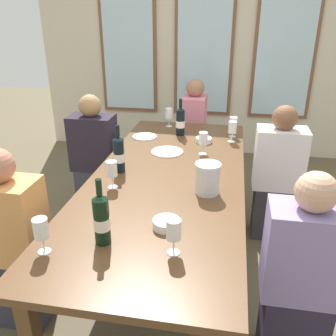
{
  "coord_description": "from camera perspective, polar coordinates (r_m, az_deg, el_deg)",
  "views": [
    {
      "loc": [
        0.39,
        -2.16,
        1.75
      ],
      "look_at": [
        0.0,
        0.0,
        0.79
      ],
      "focal_mm": 38.67,
      "sensor_mm": 36.0,
      "label": 1
    }
  ],
  "objects": [
    {
      "name": "wine_glass_6",
      "position": [
        3.17,
        10.25,
        6.98
      ],
      "size": [
        0.07,
        0.07,
        0.17
      ],
      "color": "white",
      "rests_on": "dining_table"
    },
    {
      "name": "ground_plane",
      "position": [
        2.8,
        -0.0,
        -14.96
      ],
      "size": [
        12.0,
        12.0,
        0.0
      ],
      "primitive_type": "plane",
      "color": "brown"
    },
    {
      "name": "wine_glass_4",
      "position": [
        1.62,
        0.9,
        -9.92
      ],
      "size": [
        0.07,
        0.07,
        0.17
      ],
      "color": "white",
      "rests_on": "dining_table"
    },
    {
      "name": "wine_glass_0",
      "position": [
        3.04,
        10.11,
        6.17
      ],
      "size": [
        0.07,
        0.07,
        0.17
      ],
      "color": "white",
      "rests_on": "dining_table"
    },
    {
      "name": "tasting_bowl_0",
      "position": [
        3.02,
        5.64,
        4.42
      ],
      "size": [
        0.13,
        0.13,
        0.04
      ],
      "primitive_type": "cylinder",
      "color": "white",
      "rests_on": "dining_table"
    },
    {
      "name": "wine_bottle_1",
      "position": [
        1.71,
        -10.44,
        -7.89
      ],
      "size": [
        0.08,
        0.08,
        0.33
      ],
      "color": "black",
      "rests_on": "dining_table"
    },
    {
      "name": "seated_person_3",
      "position": [
        1.98,
        20.1,
        -16.26
      ],
      "size": [
        0.38,
        0.24,
        1.11
      ],
      "color": "#2B2438",
      "rests_on": "ground"
    },
    {
      "name": "wine_glass_1",
      "position": [
        2.22,
        -8.88,
        -0.32
      ],
      "size": [
        0.07,
        0.07,
        0.17
      ],
      "color": "white",
      "rests_on": "dining_table"
    },
    {
      "name": "wine_bottle_2",
      "position": [
        2.44,
        -7.76,
        2.19
      ],
      "size": [
        0.08,
        0.08,
        0.33
      ],
      "color": "black",
      "rests_on": "dining_table"
    },
    {
      "name": "seated_person_0",
      "position": [
        3.28,
        -11.49,
        1.24
      ],
      "size": [
        0.38,
        0.24,
        1.11
      ],
      "color": "#333642",
      "rests_on": "ground"
    },
    {
      "name": "white_plate_1",
      "position": [
        3.15,
        -3.71,
        4.97
      ],
      "size": [
        0.21,
        0.21,
        0.01
      ],
      "primitive_type": "cylinder",
      "color": "white",
      "rests_on": "dining_table"
    },
    {
      "name": "white_plate_0",
      "position": [
        2.8,
        -0.13,
        2.58
      ],
      "size": [
        0.25,
        0.25,
        0.01
      ],
      "primitive_type": "cylinder",
      "color": "white",
      "rests_on": "dining_table"
    },
    {
      "name": "wine_glass_2",
      "position": [
        2.74,
        5.57,
        4.48
      ],
      "size": [
        0.07,
        0.07,
        0.17
      ],
      "color": "white",
      "rests_on": "dining_table"
    },
    {
      "name": "wine_bottle_0",
      "position": [
        3.16,
        1.96,
        7.36
      ],
      "size": [
        0.08,
        0.08,
        0.32
      ],
      "color": "black",
      "rests_on": "dining_table"
    },
    {
      "name": "seated_person_1",
      "position": [
        3.01,
        16.81,
        -1.44
      ],
      "size": [
        0.38,
        0.24,
        1.11
      ],
      "color": "#2F2D31",
      "rests_on": "ground"
    },
    {
      "name": "wine_glass_5",
      "position": [
        3.41,
        0.15,
        8.47
      ],
      "size": [
        0.07,
        0.07,
        0.17
      ],
      "color": "white",
      "rests_on": "dining_table"
    },
    {
      "name": "seated_person_4",
      "position": [
        3.95,
        4.09,
        5.52
      ],
      "size": [
        0.24,
        0.38,
        1.11
      ],
      "color": "#2B3641",
      "rests_on": "ground"
    },
    {
      "name": "wine_glass_3",
      "position": [
        1.72,
        -19.38,
        -9.22
      ],
      "size": [
        0.07,
        0.07,
        0.17
      ],
      "color": "white",
      "rests_on": "dining_table"
    },
    {
      "name": "dining_table",
      "position": [
        2.44,
        -0.0,
        -2.49
      ],
      "size": [
        1.0,
        2.45,
        0.74
      ],
      "color": "brown",
      "rests_on": "ground"
    },
    {
      "name": "seated_person_2",
      "position": [
        2.28,
        -23.29,
        -11.08
      ],
      "size": [
        0.38,
        0.24,
        1.11
      ],
      "color": "#2E2E3E",
      "rests_on": "ground"
    },
    {
      "name": "metal_pitcher",
      "position": [
        2.15,
        6.25,
        -1.62
      ],
      "size": [
        0.16,
        0.16,
        0.19
      ],
      "color": "silver",
      "rests_on": "dining_table"
    },
    {
      "name": "tasting_bowl_1",
      "position": [
        1.84,
        -0.25,
        -8.77
      ],
      "size": [
        0.14,
        0.14,
        0.04
      ],
      "primitive_type": "cylinder",
      "color": "white",
      "rests_on": "dining_table"
    },
    {
      "name": "back_wall_with_windows",
      "position": [
        4.67,
        5.79,
        19.85
      ],
      "size": [
        4.2,
        0.1,
        2.9
      ],
      "color": "beige",
      "rests_on": "ground"
    }
  ]
}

